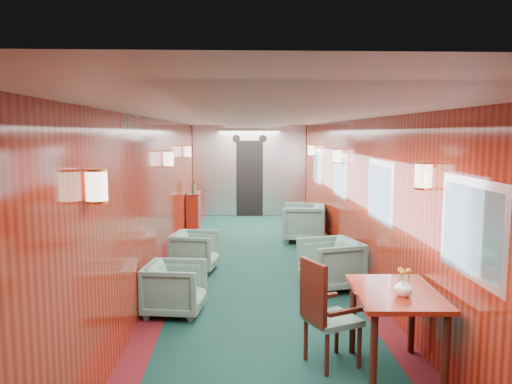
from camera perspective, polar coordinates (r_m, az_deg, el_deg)
room at (r=7.30m, az=0.47°, el=2.36°), size 12.00×12.10×2.40m
bulkhead at (r=13.23m, az=-0.74°, el=2.38°), size 2.98×0.17×2.39m
windows_right at (r=7.78m, az=11.40°, el=1.13°), size 0.02×8.60×0.80m
wall_sconces at (r=7.86m, az=0.28°, el=3.80°), size 2.97×7.97×0.25m
dining_table at (r=4.77m, az=15.67°, el=-12.26°), size 0.78×1.08×0.79m
side_chair at (r=4.83m, az=7.77°, el=-13.11°), size 0.59×0.61×1.03m
credenza at (r=11.65m, az=-7.12°, el=-2.02°), size 0.29×0.93×1.11m
flower_vase at (r=4.58m, az=16.49°, el=-10.33°), size 0.19×0.19×0.16m
armchair_left_near at (r=6.26m, az=-9.25°, el=-10.80°), size 0.78×0.76×0.63m
armchair_left_far at (r=8.08m, az=-6.96°, el=-6.74°), size 0.81×0.79×0.63m
armchair_right_near at (r=7.20m, az=8.48°, el=-8.15°), size 0.94×0.93×0.70m
armchair_right_far at (r=10.22m, az=5.39°, el=-3.50°), size 0.97×0.95×0.76m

